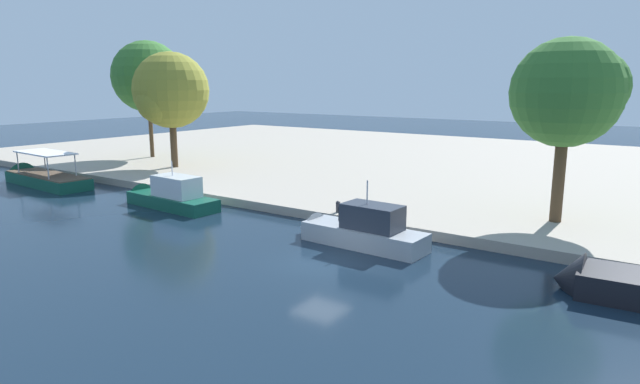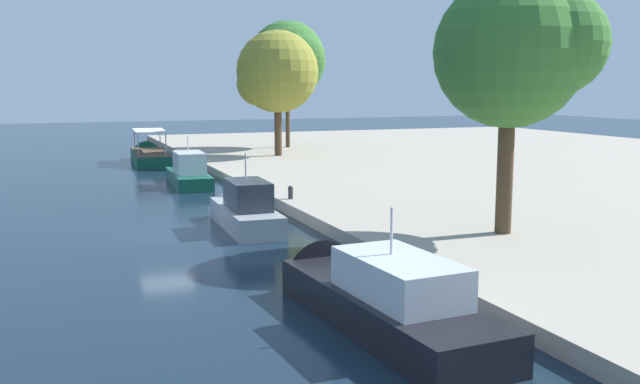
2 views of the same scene
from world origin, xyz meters
name	(u,v)px [view 1 (image 1 of 2)]	position (x,y,z in m)	size (l,w,h in m)	color
ground_plane	(321,264)	(0.00, 0.00, 0.00)	(220.00, 220.00, 0.00)	#142333
dock_promenade	(515,170)	(0.00, 34.42, 0.31)	(120.00, 55.00, 0.62)	#A39989
tour_boat_0	(42,180)	(-33.06, 3.63, 0.42)	(11.57, 3.56, 4.06)	#14513D
motor_yacht_1	(168,198)	(-16.61, 4.13, 0.63)	(9.00, 2.77, 4.35)	#14513D
motor_yacht_2	(356,232)	(-0.27, 3.88, 0.71)	(8.24, 2.48, 4.44)	#9EA3A8
mooring_bollard_0	(338,206)	(-3.94, 7.63, 1.03)	(0.31, 0.31, 0.77)	#2D2D33
tree_1	(150,74)	(-36.39, 18.64, 9.95)	(8.21, 7.92, 13.09)	#4C3823
tree_2	(168,90)	(-28.45, 14.49, 8.24)	(7.56, 7.52, 11.37)	#4C3823
tree_3	(572,92)	(8.52, 13.54, 8.41)	(6.45, 6.85, 10.98)	#4C3823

